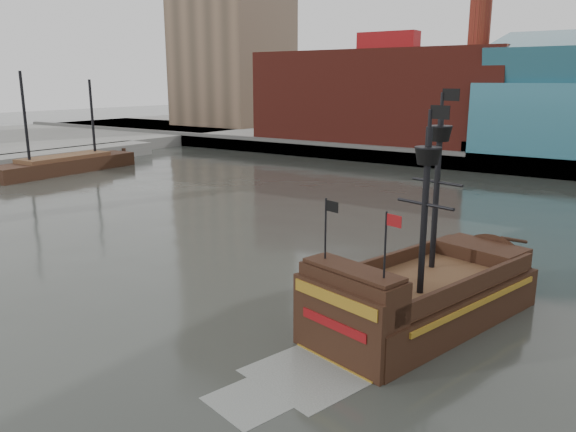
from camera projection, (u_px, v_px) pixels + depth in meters
The scene contains 6 objects.
ground at pixel (147, 355), 25.87m from camera, with size 400.00×400.00×0.00m, color #252722.
promenade_far at pixel (546, 146), 99.19m from camera, with size 220.00×60.00×2.00m, color slate.
seawall at pixel (503, 164), 75.53m from camera, with size 220.00×1.00×2.60m, color #4C4C49.
pier at pixel (33, 160), 81.66m from camera, with size 6.00×40.00×2.00m, color slate.
pirate_ship at pixel (422, 302), 29.06m from camera, with size 9.16×17.85×12.82m.
docked_vessel at pixel (65, 166), 76.83m from camera, with size 5.64×20.97×14.13m.
Camera 1 is at (18.81, -15.72, 12.35)m, focal length 35.00 mm.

